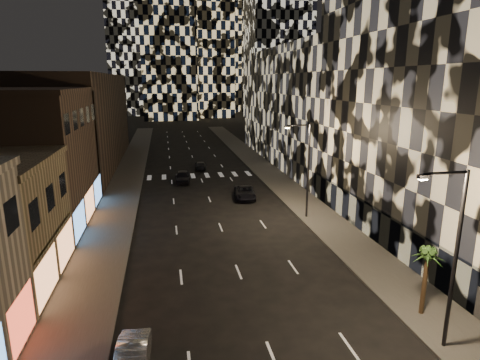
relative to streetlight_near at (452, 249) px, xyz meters
name	(u,v)px	position (x,y,z in m)	size (l,w,h in m)	color
sidewalk_left	(127,178)	(-18.35, 40.00, -5.28)	(4.00, 120.00, 0.15)	#47443F
sidewalk_right	(268,172)	(1.65, 40.00, -5.28)	(4.00, 120.00, 0.15)	#47443F
curb_left	(143,177)	(-16.25, 40.00, -5.28)	(0.20, 120.00, 0.15)	#4C4C47
curb_right	(254,173)	(-0.45, 40.00, -5.28)	(0.20, 120.00, 0.15)	#4C4C47
retail_brown	(28,160)	(-25.35, 23.50, 0.65)	(10.00, 15.00, 12.00)	#483629
retail_filler_left	(82,121)	(-25.35, 50.00, 1.65)	(10.00, 40.00, 14.00)	#483629
midrise_right	(464,106)	(11.65, 14.50, 5.65)	(16.00, 25.00, 22.00)	#232326
midrise_base	(370,219)	(3.95, 14.50, -3.85)	(0.60, 25.00, 3.00)	#383838
midrise_filler_right	(318,106)	(11.65, 47.00, 3.65)	(16.00, 40.00, 18.00)	#232326
streetlight_near	(452,249)	(0.00, 0.00, 0.00)	(2.55, 0.25, 9.00)	black
streetlight_far	(306,164)	(0.00, 20.00, 0.00)	(2.55, 0.25, 9.00)	black
car_dark_midlane	(182,177)	(-10.97, 36.38, -4.59)	(1.81, 4.50, 1.53)	black
car_dark_oncoming	(201,166)	(-7.85, 43.99, -4.76)	(1.65, 4.06, 1.18)	black
car_dark_rightlane	(245,193)	(-4.35, 27.65, -4.68)	(2.23, 4.83, 1.34)	black
palm_tree	(427,259)	(0.91, 2.80, -1.89)	(2.02, 2.05, 4.02)	#47331E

